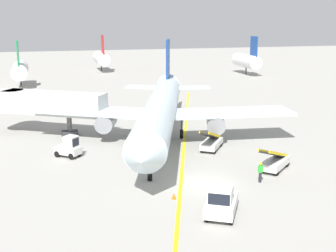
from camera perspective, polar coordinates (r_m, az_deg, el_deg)
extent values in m
plane|color=#9E9B93|center=(36.69, 4.63, -7.24)|extent=(300.00, 300.00, 0.00)
cube|color=yellow|center=(41.04, 1.82, -4.90)|extent=(26.44, 75.70, 0.01)
cylinder|color=silver|center=(47.36, -0.99, 1.94)|extent=(12.93, 29.43, 3.30)
cone|color=silver|center=(31.73, -3.16, -3.98)|extent=(3.84, 3.33, 3.23)
cone|color=silver|center=(63.42, 0.11, 5.29)|extent=(3.88, 3.67, 3.14)
cube|color=silver|center=(48.95, 7.93, 1.72)|extent=(13.44, 5.97, 0.36)
cylinder|color=gray|center=(48.08, 6.03, 0.33)|extent=(2.84, 3.65, 1.90)
cube|color=silver|center=(50.00, -9.45, 1.91)|extent=(13.41, 10.48, 0.36)
cylinder|color=gray|center=(48.92, -7.79, 0.51)|extent=(2.84, 3.65, 1.90)
cube|color=navy|center=(60.61, -0.02, 8.37)|extent=(1.57, 3.87, 5.20)
cube|color=silver|center=(60.55, 2.81, 4.87)|extent=(5.53, 3.16, 0.24)
cube|color=silver|center=(60.90, -2.87, 4.92)|extent=(5.63, 4.33, 0.24)
cylinder|color=#4C4C51|center=(36.76, -2.31, -4.58)|extent=(0.20, 0.20, 3.12)
cylinder|color=black|center=(37.18, -2.29, -6.45)|extent=(0.51, 0.64, 0.56)
cylinder|color=#4C4C51|center=(49.61, 1.73, 0.24)|extent=(0.20, 0.20, 3.12)
cylinder|color=black|center=(49.87, 1.72, -0.97)|extent=(0.64, 1.02, 0.96)
cylinder|color=#4C4C51|center=(49.92, -3.33, 0.30)|extent=(0.20, 0.20, 3.12)
cylinder|color=black|center=(50.18, -3.31, -0.90)|extent=(0.64, 1.02, 0.96)
cube|color=black|center=(33.53, -2.79, -2.38)|extent=(2.98, 1.86, 0.60)
cube|color=beige|center=(52.31, -14.15, 2.81)|extent=(11.56, 8.56, 2.50)
cylinder|color=beige|center=(55.38, -19.27, 3.04)|extent=(3.20, 3.20, 2.50)
cylinder|color=#59595B|center=(51.93, -12.28, 0.10)|extent=(0.56, 0.56, 2.35)
cube|color=#333338|center=(52.15, -12.23, -0.89)|extent=(1.80, 1.40, 0.50)
cube|color=silver|center=(31.15, 6.74, -9.80)|extent=(3.44, 4.07, 0.80)
cube|color=silver|center=(30.21, 6.63, -8.61)|extent=(2.13, 2.16, 1.10)
cube|color=black|center=(29.50, 6.43, -9.17)|extent=(1.28, 0.78, 0.77)
cylinder|color=black|center=(30.10, 7.95, -11.55)|extent=(0.49, 0.63, 0.60)
cylinder|color=black|center=(30.28, 4.85, -11.30)|extent=(0.49, 0.63, 0.60)
cylinder|color=black|center=(32.39, 8.45, -9.69)|extent=(0.49, 0.63, 0.60)
cylinder|color=black|center=(32.56, 5.59, -9.47)|extent=(0.49, 0.63, 0.60)
cube|color=silver|center=(44.22, -12.47, -2.98)|extent=(2.65, 2.58, 0.70)
cube|color=silver|center=(43.72, -12.10, -1.92)|extent=(1.50, 1.50, 1.10)
cube|color=black|center=(43.41, -11.56, -2.01)|extent=(0.71, 0.78, 0.77)
cylinder|color=black|center=(44.23, -11.15, -3.38)|extent=(0.59, 0.57, 0.60)
cylinder|color=black|center=(43.40, -12.03, -3.75)|extent=(0.59, 0.57, 0.60)
cylinder|color=black|center=(45.24, -12.84, -3.08)|extent=(0.59, 0.57, 0.60)
cylinder|color=black|center=(44.43, -13.74, -3.44)|extent=(0.59, 0.57, 0.60)
cube|color=silver|center=(40.70, 13.33, -4.55)|extent=(3.82, 3.66, 0.60)
cylinder|color=black|center=(39.41, 13.55, -5.63)|extent=(0.59, 0.57, 0.60)
cylinder|color=black|center=(39.80, 11.81, -5.34)|extent=(0.59, 0.57, 0.60)
cylinder|color=black|center=(41.82, 14.73, -4.57)|extent=(0.59, 0.57, 0.60)
cylinder|color=black|center=(42.19, 13.08, -4.32)|extent=(0.59, 0.57, 0.60)
cube|color=black|center=(39.88, 13.12, -3.48)|extent=(4.31, 4.02, 1.76)
cube|color=yellow|center=(39.71, 13.75, -3.41)|extent=(3.77, 3.43, 1.84)
cube|color=yellow|center=(39.98, 12.52, -3.22)|extent=(3.77, 3.43, 1.84)
cube|color=silver|center=(45.81, 5.51, -2.20)|extent=(3.42, 3.97, 0.60)
cylinder|color=black|center=(44.51, 5.88, -3.08)|extent=(0.53, 0.62, 0.60)
cylinder|color=black|center=(44.81, 4.30, -2.93)|extent=(0.53, 0.62, 0.60)
cylinder|color=black|center=(47.00, 6.65, -2.20)|extent=(0.53, 0.62, 0.60)
cylinder|color=black|center=(47.28, 5.15, -2.06)|extent=(0.53, 0.62, 0.60)
cube|color=black|center=(45.00, 5.35, -1.23)|extent=(3.62, 4.60, 1.76)
cube|color=yellow|center=(44.86, 5.91, -1.13)|extent=(2.96, 4.15, 1.84)
cube|color=yellow|center=(45.07, 4.80, -1.03)|extent=(2.96, 4.15, 1.84)
cylinder|color=#26262D|center=(37.48, 11.50, -6.33)|extent=(0.24, 0.24, 0.85)
cube|color=green|center=(37.25, 11.55, -5.31)|extent=(0.36, 0.22, 0.56)
sphere|color=#9E7051|center=(37.12, 11.58, -4.74)|extent=(0.20, 0.20, 0.20)
sphere|color=yellow|center=(37.10, 11.59, -4.65)|extent=(0.24, 0.24, 0.24)
cone|color=orange|center=(56.20, 6.61, 0.34)|extent=(0.36, 0.36, 0.44)
cone|color=orange|center=(33.59, 0.74, -8.81)|extent=(0.36, 0.36, 0.44)
cylinder|color=silver|center=(91.20, -18.12, 6.69)|extent=(3.00, 10.00, 3.00)
cylinder|color=#3F3F3F|center=(91.48, -18.01, 5.26)|extent=(0.30, 0.30, 1.60)
cube|color=#198C4C|center=(87.40, -18.36, 8.71)|extent=(0.24, 3.20, 4.40)
cylinder|color=silver|center=(112.91, -8.40, 8.42)|extent=(3.00, 10.00, 3.00)
cylinder|color=#3F3F3F|center=(113.13, -8.36, 7.26)|extent=(0.30, 0.30, 1.60)
cube|color=red|center=(109.19, -8.22, 10.09)|extent=(0.24, 3.20, 4.40)
cylinder|color=silver|center=(106.66, 9.83, 8.07)|extent=(3.00, 10.00, 3.00)
cylinder|color=#3F3F3F|center=(106.90, 9.78, 6.84)|extent=(0.30, 0.30, 1.60)
cube|color=navy|center=(103.26, 10.75, 9.80)|extent=(0.24, 3.20, 4.40)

